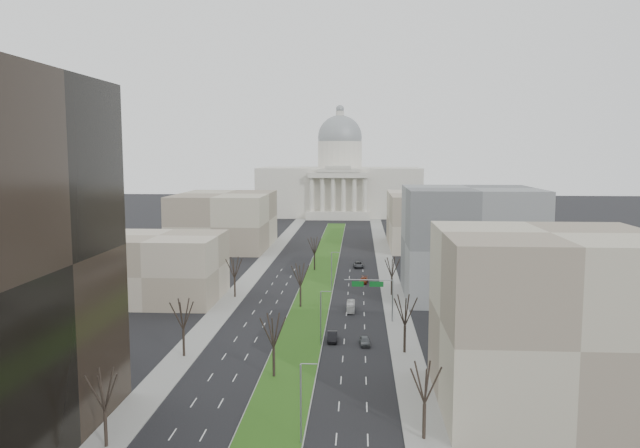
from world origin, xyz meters
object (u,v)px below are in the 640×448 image
at_px(car_black, 332,337).
at_px(car_red, 364,280).
at_px(car_grey_far, 358,265).
at_px(box_van, 351,306).
at_px(car_grey_near, 365,341).

distance_m(car_black, car_red, 47.76).
relative_size(car_black, car_grey_far, 0.84).
bearing_deg(car_grey_far, box_van, -95.69).
xyz_separation_m(car_black, car_red, (5.60, 47.43, -0.10)).
bearing_deg(car_red, box_van, -90.06).
relative_size(car_red, box_van, 0.72).
height_order(car_grey_near, car_grey_far, car_grey_far).
height_order(car_red, box_van, box_van).
relative_size(car_grey_near, car_red, 0.86).
bearing_deg(car_grey_near, car_grey_far, 86.20).
height_order(car_grey_near, car_red, car_grey_near).
xyz_separation_m(car_red, car_grey_far, (-1.36, 20.59, 0.10)).
relative_size(car_grey_far, box_van, 0.86).
xyz_separation_m(car_red, box_van, (-2.77, -27.17, 0.23)).
distance_m(car_red, box_van, 27.31).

